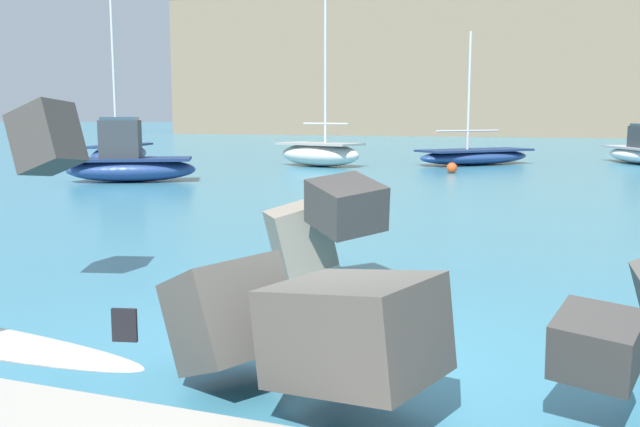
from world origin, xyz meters
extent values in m
plane|color=teal|center=(0.00, 0.00, 0.00)|extent=(400.00, 400.00, 0.00)
cube|color=#4C4944|center=(-0.71, -0.74, 0.65)|extent=(1.36, 1.25, 1.13)
cube|color=#3D3A38|center=(-0.84, 3.00, 1.16)|extent=(1.27, 1.32, 0.87)
cube|color=#3D3A38|center=(2.31, -0.52, 0.65)|extent=(0.73, 0.80, 0.60)
cube|color=#4C4944|center=(0.56, -1.12, 0.76)|extent=(1.50, 1.31, 0.90)
cube|color=gray|center=(-1.71, 3.47, 0.57)|extent=(1.20, 1.18, 1.14)
cube|color=#3D3A38|center=(-4.71, 1.63, 2.08)|extent=(0.98, 0.73, 1.10)
cube|color=black|center=(0.13, -3.38, 1.41)|extent=(0.12, 0.05, 0.16)
ellipsoid|color=navy|center=(-12.92, 15.13, 0.42)|extent=(4.93, 3.74, 0.85)
cube|color=navy|center=(-12.92, 15.13, 0.81)|extent=(4.53, 3.44, 0.10)
cube|color=#33383D|center=(-13.23, 14.97, 1.53)|extent=(1.73, 1.61, 1.36)
cube|color=#334C5B|center=(-13.23, 14.97, 2.27)|extent=(1.56, 1.45, 0.12)
ellipsoid|color=beige|center=(-9.11, 24.57, 0.55)|extent=(4.65, 3.19, 1.10)
cube|color=#9C9991|center=(-9.11, 24.57, 1.06)|extent=(4.28, 2.94, 0.10)
cylinder|color=silver|center=(-8.81, 24.48, 4.32)|extent=(0.12, 0.12, 6.45)
cylinder|color=silver|center=(-8.81, 24.48, 2.00)|extent=(2.46, 0.81, 0.08)
ellipsoid|color=navy|center=(-18.69, 22.38, 0.48)|extent=(3.08, 5.61, 0.96)
cube|color=navy|center=(-18.69, 22.38, 0.92)|extent=(2.84, 5.16, 0.10)
cylinder|color=silver|center=(-18.59, 22.00, 4.60)|extent=(0.12, 0.12, 7.28)
cylinder|color=silver|center=(-18.59, 22.00, 1.86)|extent=(0.88, 3.11, 0.08)
ellipsoid|color=navy|center=(-2.42, 28.20, 0.37)|extent=(5.86, 6.14, 0.74)
cube|color=navy|center=(-2.42, 28.20, 0.70)|extent=(5.39, 5.65, 0.10)
cylinder|color=silver|center=(-2.74, 27.85, 3.52)|extent=(0.12, 0.12, 5.56)
cylinder|color=silver|center=(-2.74, 27.85, 1.64)|extent=(2.62, 2.87, 0.08)
sphere|color=#E54C1E|center=(-2.64, 22.82, 0.22)|extent=(0.44, 0.44, 0.44)
sphere|color=#E54C1E|center=(-15.57, 19.93, 0.22)|extent=(0.44, 0.44, 0.44)
cube|color=#847056|center=(-10.78, 87.22, 8.57)|extent=(71.98, 30.17, 17.13)
camera|label=1|loc=(2.07, -6.02, 2.39)|focal=38.90mm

